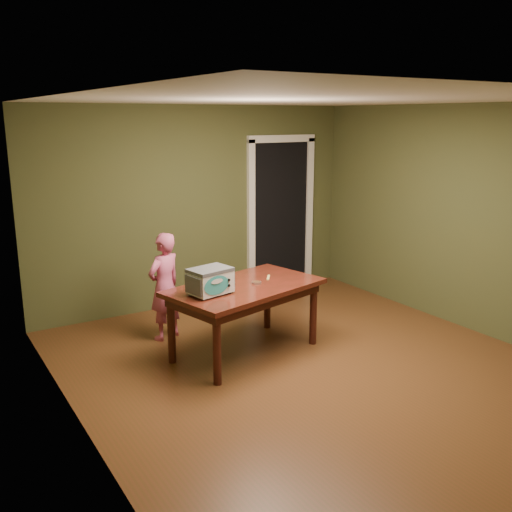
# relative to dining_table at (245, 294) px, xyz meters

# --- Properties ---
(floor) EXTENTS (5.00, 5.00, 0.00)m
(floor) POSITION_rel_dining_table_xyz_m (0.36, -0.68, -0.65)
(floor) COLOR #593019
(floor) RESTS_ON ground
(room_shell) EXTENTS (4.52, 5.02, 2.61)m
(room_shell) POSITION_rel_dining_table_xyz_m (0.36, -0.68, 1.06)
(room_shell) COLOR #404726
(room_shell) RESTS_ON ground
(doorway) EXTENTS (1.10, 0.66, 2.25)m
(doorway) POSITION_rel_dining_table_xyz_m (1.66, 2.10, 0.41)
(doorway) COLOR black
(doorway) RESTS_ON ground
(dining_table) EXTENTS (1.76, 1.24, 0.75)m
(dining_table) POSITION_rel_dining_table_xyz_m (0.00, 0.00, 0.00)
(dining_table) COLOR #3A170D
(dining_table) RESTS_ON floor
(toy_oven) EXTENTS (0.47, 0.36, 0.26)m
(toy_oven) POSITION_rel_dining_table_xyz_m (-0.45, -0.09, 0.24)
(toy_oven) COLOR #4C4F54
(toy_oven) RESTS_ON dining_table
(baking_pan) EXTENTS (0.10, 0.10, 0.02)m
(baking_pan) POSITION_rel_dining_table_xyz_m (0.13, -0.02, 0.11)
(baking_pan) COLOR silver
(baking_pan) RESTS_ON dining_table
(spatula) EXTENTS (0.13, 0.16, 0.01)m
(spatula) POSITION_rel_dining_table_xyz_m (0.36, 0.10, 0.10)
(spatula) COLOR #D8C65E
(spatula) RESTS_ON dining_table
(child) EXTENTS (0.52, 0.43, 1.22)m
(child) POSITION_rel_dining_table_xyz_m (-0.55, 0.83, -0.04)
(child) COLOR #CA537B
(child) RESTS_ON floor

